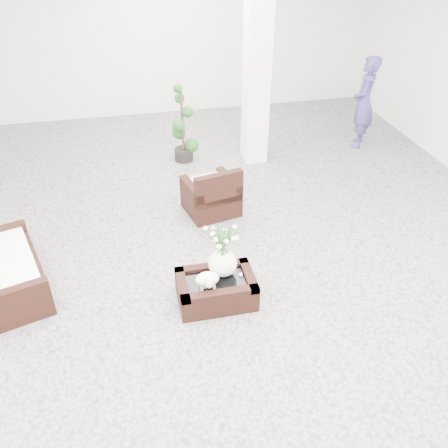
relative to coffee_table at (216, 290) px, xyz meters
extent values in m
plane|color=gray|center=(0.24, 0.77, -0.16)|extent=(11.00, 11.00, 0.00)
cube|color=white|center=(1.44, 3.57, 1.59)|extent=(0.40, 0.40, 3.50)
cube|color=black|center=(0.00, 0.00, 0.00)|extent=(0.90, 0.60, 0.31)
ellipsoid|color=white|center=(-0.12, -0.10, 0.26)|extent=(0.28, 0.23, 0.21)
cylinder|color=white|center=(0.30, 0.02, 0.17)|extent=(0.04, 0.04, 0.03)
cube|color=black|center=(0.33, 1.96, 0.23)|extent=(0.87, 0.85, 0.78)
cube|color=black|center=(-2.38, 0.74, 0.22)|extent=(1.07, 1.55, 0.76)
imported|color=navy|center=(3.58, 3.71, 0.70)|extent=(0.68, 0.74, 1.71)
camera|label=1|loc=(-0.82, -4.15, 3.81)|focal=38.35mm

